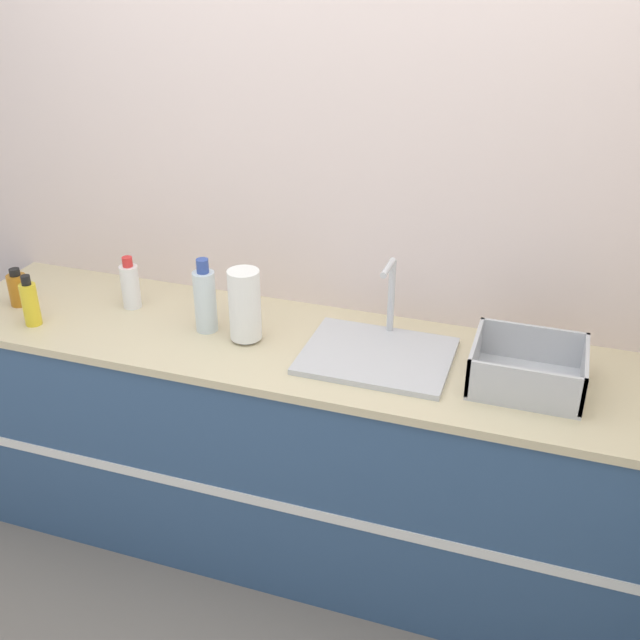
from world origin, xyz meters
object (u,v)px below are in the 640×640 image
object	(u,v)px
paper_towel_roll	(245,305)
bottle_clear	(205,299)
bottle_yellow	(30,303)
bottle_white_spray	(130,285)
sink	(378,352)
bottle_amber	(18,289)
dish_rack	(527,372)

from	to	relation	value
paper_towel_roll	bottle_clear	bearing A→B (deg)	172.06
bottle_yellow	bottle_white_spray	bearing A→B (deg)	42.08
bottle_yellow	paper_towel_roll	bearing A→B (deg)	10.15
sink	bottle_amber	xyz separation A→B (m)	(-1.40, -0.05, 0.04)
bottle_amber	sink	bearing A→B (deg)	1.88
dish_rack	bottle_clear	size ratio (longest dim) A/B	1.26
dish_rack	bottle_clear	distance (m)	1.12
sink	bottle_clear	size ratio (longest dim) A/B	1.80
sink	bottle_clear	world-z (taller)	sink
bottle_white_spray	bottle_clear	size ratio (longest dim) A/B	0.74
sink	dish_rack	distance (m)	0.49
bottle_amber	bottle_clear	size ratio (longest dim) A/B	0.54
bottle_white_spray	bottle_clear	xyz separation A→B (m)	(0.35, -0.08, 0.03)
dish_rack	bottle_clear	bearing A→B (deg)	179.26
sink	bottle_yellow	bearing A→B (deg)	-172.38
dish_rack	bottle_white_spray	bearing A→B (deg)	176.42
bottle_yellow	bottle_white_spray	distance (m)	0.36
bottle_amber	bottle_clear	bearing A→B (deg)	3.07
bottle_amber	bottle_clear	world-z (taller)	bottle_clear
paper_towel_roll	bottle_amber	bearing A→B (deg)	-178.85
dish_rack	bottle_amber	size ratio (longest dim) A/B	2.35
sink	dish_rack	bearing A→B (deg)	-2.23
paper_towel_roll	bottle_white_spray	distance (m)	0.53
paper_towel_roll	bottle_yellow	world-z (taller)	paper_towel_roll
dish_rack	bottle_amber	bearing A→B (deg)	-179.18
bottle_white_spray	dish_rack	bearing A→B (deg)	-3.58
bottle_amber	bottle_white_spray	bearing A→B (deg)	15.85
sink	bottle_white_spray	bearing A→B (deg)	175.75
bottle_yellow	bottle_amber	bearing A→B (deg)	141.73
bottle_amber	bottle_yellow	size ratio (longest dim) A/B	0.76
paper_towel_roll	bottle_amber	xyz separation A→B (m)	(-0.93, -0.02, -0.07)
dish_rack	bottle_yellow	distance (m)	1.74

